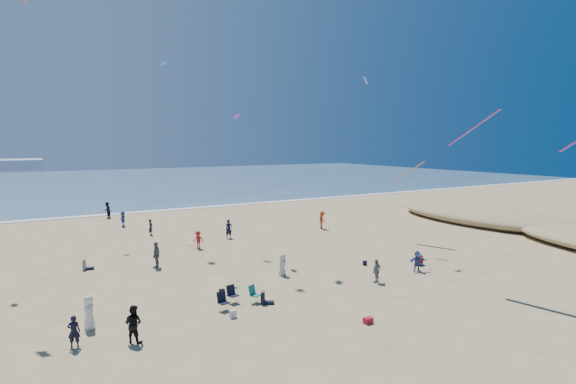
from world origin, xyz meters
TOP-DOWN VIEW (x-y plane):
  - ground at (0.00, 0.00)m, footprint 220.00×220.00m
  - ocean at (0.00, 95.00)m, footprint 220.00×100.00m
  - surf_line at (0.00, 45.00)m, footprint 220.00×1.20m
  - standing_flyers at (1.73, 21.24)m, footprint 26.20×37.49m
  - seated_group at (3.93, 4.23)m, footprint 22.63×28.66m
  - chair_cluster at (-1.35, 7.82)m, footprint 2.75×1.49m
  - white_tote at (-2.29, 6.35)m, footprint 0.35×0.20m
  - black_backpack at (-1.48, 9.82)m, footprint 0.30×0.22m
  - cooler at (3.24, 2.21)m, footprint 0.45×0.30m
  - navy_bag at (10.12, 10.59)m, footprint 0.28×0.18m
  - kites_aloft at (8.83, 12.98)m, footprint 41.05×38.50m

SIDE VIEW (x-z plane):
  - ground at x=0.00m, z-range 0.00..0.00m
  - ocean at x=0.00m, z-range 0.00..0.06m
  - surf_line at x=0.00m, z-range 0.00..0.08m
  - cooler at x=3.24m, z-range 0.00..0.30m
  - navy_bag at x=10.12m, z-range 0.00..0.34m
  - black_backpack at x=-1.48m, z-range 0.00..0.38m
  - white_tote at x=-2.29m, z-range 0.00..0.40m
  - seated_group at x=3.93m, z-range 0.00..0.84m
  - chair_cluster at x=-1.35m, z-range 0.00..1.00m
  - standing_flyers at x=1.73m, z-range -0.12..1.83m
  - kites_aloft at x=8.83m, z-range 0.43..30.19m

